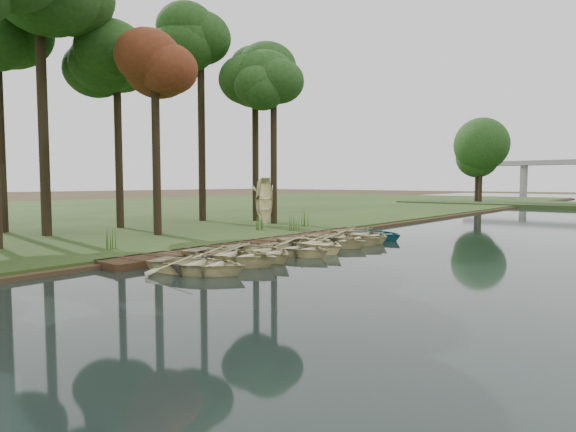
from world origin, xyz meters
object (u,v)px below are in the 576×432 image
Objects in this scene: rowboat_2 at (258,249)px; stored_rowboat at (265,221)px; rowboat_0 at (198,262)px; rowboat_1 at (231,253)px; boardwalk at (265,244)px.

stored_rowboat reaches higher than rowboat_2.
rowboat_2 is 1.25× the size of stored_rowboat.
rowboat_1 is (-0.42, 1.86, 0.05)m from rowboat_0.
boardwalk is at bearing 19.57° from rowboat_1.
stored_rowboat is at bearing 16.59° from rowboat_0.
stored_rowboat is at bearing 132.81° from boardwalk.
stored_rowboat is (-5.19, 5.60, 0.46)m from boardwalk.
rowboat_0 is (2.83, -6.32, 0.26)m from boardwalk.
boardwalk is at bearing 49.70° from rowboat_2.
stored_rowboat reaches higher than rowboat_0.
boardwalk is at bearing 6.77° from rowboat_0.
rowboat_2 is 11.57m from stored_rowboat.
stored_rowboat is (-7.59, 10.05, 0.15)m from rowboat_1.
rowboat_0 is 1.91m from rowboat_1.
boardwalk is 6.93m from rowboat_0.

